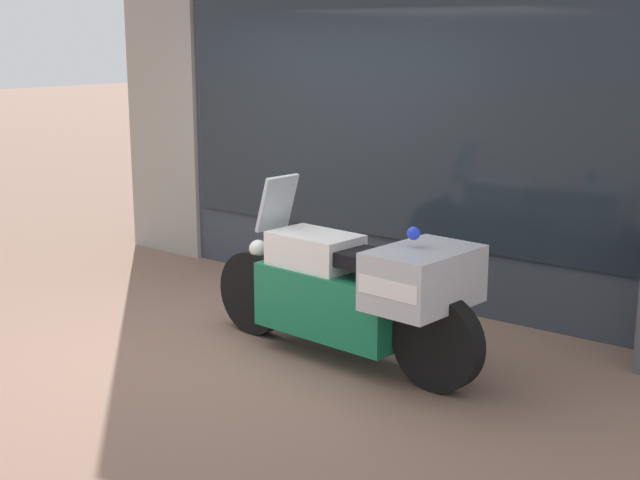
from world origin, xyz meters
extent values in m
plane|color=#7A5B4C|center=(0.00, 0.00, 0.00)|extent=(60.00, 60.00, 0.00)
cube|color=#333842|center=(0.00, 2.00, 2.01)|extent=(5.92, 0.40, 4.03)
cube|color=gray|center=(-2.47, 2.03, 2.01)|extent=(0.98, 0.55, 4.03)
cube|color=#1E262D|center=(0.46, 1.79, 2.06)|extent=(4.71, 0.02, 3.03)
cube|color=slate|center=(0.42, 2.01, 0.28)|extent=(4.49, 0.30, 0.55)
cube|color=silver|center=(0.42, 2.15, 1.30)|extent=(4.49, 0.02, 1.54)
cube|color=beige|center=(0.42, 2.01, 2.06)|extent=(4.49, 0.30, 0.03)
cube|color=#C68E19|center=(-1.27, 2.01, 2.10)|extent=(0.18, 0.04, 0.05)
cube|color=#195623|center=(-0.43, 2.01, 2.10)|extent=(0.18, 0.04, 0.05)
cube|color=navy|center=(0.42, 2.01, 2.10)|extent=(0.18, 0.04, 0.05)
cube|color=black|center=(1.26, 2.01, 2.10)|extent=(0.18, 0.04, 0.05)
cube|color=#B7B2A8|center=(2.10, 2.01, 2.10)|extent=(0.18, 0.04, 0.05)
cube|color=red|center=(-0.63, 1.94, 0.69)|extent=(0.19, 0.03, 0.27)
cube|color=yellow|center=(1.46, 1.94, 0.69)|extent=(0.19, 0.04, 0.27)
cylinder|color=black|center=(0.08, 0.37, 0.32)|extent=(0.66, 0.19, 0.65)
cylinder|color=black|center=(1.79, 0.25, 0.32)|extent=(0.66, 0.19, 0.65)
cube|color=#19754C|center=(0.89, 0.31, 0.41)|extent=(1.19, 0.54, 0.47)
cube|color=white|center=(0.71, 0.32, 0.75)|extent=(0.66, 0.46, 0.27)
cube|color=black|center=(1.15, 0.29, 0.78)|extent=(0.70, 0.39, 0.10)
cube|color=#B7B7BC|center=(1.66, 0.25, 0.74)|extent=(0.56, 0.78, 0.38)
cube|color=white|center=(1.66, 0.25, 0.74)|extent=(0.51, 0.79, 0.11)
cube|color=#B2BCC6|center=(0.33, 0.35, 1.06)|extent=(0.18, 0.33, 0.42)
sphere|color=white|center=(0.12, 0.37, 0.68)|extent=(0.14, 0.14, 0.14)
sphere|color=blue|center=(1.58, 0.26, 1.02)|extent=(0.09, 0.09, 0.09)
camera|label=1|loc=(4.56, -4.53, 2.27)|focal=50.00mm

